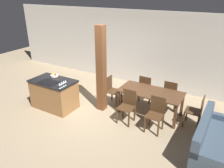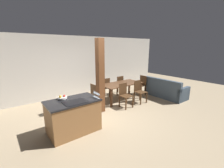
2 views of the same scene
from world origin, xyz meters
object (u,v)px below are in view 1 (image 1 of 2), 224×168
object	(u,v)px
wine_glass_middle	(61,83)
dining_chair_far_left	(146,88)
dining_chair_near_left	(127,106)
kitchen_island	(54,94)
wine_glass_far	(63,82)
dining_chair_head_end	(112,90)
couch	(215,144)
fruit_bowl	(54,75)
dining_chair_far_right	(171,94)
timber_post	(101,70)
wine_glass_near	(60,84)
dining_chair_near_right	(156,113)
dining_chair_foot_end	(196,111)
wine_glass_end	(65,81)
dining_table	(151,95)

from	to	relation	value
wine_glass_middle	dining_chair_far_left	size ratio (longest dim) A/B	0.19
dining_chair_near_left	dining_chair_far_left	bearing A→B (deg)	90.00
kitchen_island	wine_glass_far	size ratio (longest dim) A/B	7.91
wine_glass_far	dining_chair_head_end	bearing A→B (deg)	57.69
kitchen_island	couch	world-z (taller)	kitchen_island
dining_chair_near_left	fruit_bowl	bearing A→B (deg)	-175.88
dining_chair_far_right	dining_chair_head_end	size ratio (longest dim) A/B	1.00
kitchen_island	timber_post	size ratio (longest dim) A/B	0.53
dining_chair_far_left	timber_post	world-z (taller)	timber_post
fruit_bowl	wine_glass_near	size ratio (longest dim) A/B	1.46
dining_chair_near_right	couch	size ratio (longest dim) A/B	0.50
dining_chair_foot_end	wine_glass_near	bearing A→B (deg)	-66.94
fruit_bowl	dining_chair_head_end	size ratio (longest dim) A/B	0.27
dining_chair_near_right	dining_chair_far_right	xyz separation A→B (m)	(0.00, 1.31, 0.00)
wine_glass_end	dining_chair_head_end	distance (m)	1.52
dining_chair_near_right	wine_glass_middle	bearing A→B (deg)	-164.52
wine_glass_near	dining_chair_near_left	world-z (taller)	wine_glass_near
dining_chair_far_left	couch	distance (m)	2.75
dining_chair_near_right	dining_chair_far_left	xyz separation A→B (m)	(-0.80, 1.31, 0.00)
kitchen_island	wine_glass_far	world-z (taller)	wine_glass_far
kitchen_island	dining_chair_far_right	distance (m)	3.50
timber_post	kitchen_island	bearing A→B (deg)	-153.69
dining_table	fruit_bowl	bearing A→B (deg)	-163.61
dining_chair_foot_end	dining_table	bearing A→B (deg)	-90.00
dining_chair_near_left	couch	distance (m)	2.27
dining_table	dining_chair_near_left	xyz separation A→B (m)	(-0.40, -0.65, -0.15)
dining_table	dining_chair_near_right	xyz separation A→B (m)	(0.40, -0.65, -0.15)
dining_chair_near_right	dining_chair_head_end	xyz separation A→B (m)	(-1.66, 0.65, 0.00)
dining_chair_near_right	dining_chair_head_end	bearing A→B (deg)	158.45
couch	dining_chair_far_right	bearing A→B (deg)	43.36
timber_post	wine_glass_near	bearing A→B (deg)	-125.80
dining_chair_near_left	dining_chair_foot_end	bearing A→B (deg)	21.55
dining_chair_near_right	dining_chair_head_end	world-z (taller)	same
couch	dining_chair_foot_end	bearing A→B (deg)	33.44
dining_table	timber_post	xyz separation A→B (m)	(-1.35, -0.44, 0.62)
wine_glass_near	wine_glass_far	distance (m)	0.15
wine_glass_far	dining_chair_near_right	bearing A→B (deg)	13.81
dining_chair_foot_end	wine_glass_far	bearing A→B (deg)	-69.21
dining_table	dining_chair_head_end	bearing A→B (deg)	180.00
kitchen_island	dining_chair_near_left	bearing A→B (deg)	10.67
fruit_bowl	dining_chair_far_left	bearing A→B (deg)	31.52
dining_chair_near_right	dining_chair_near_left	bearing A→B (deg)	180.00
kitchen_island	dining_chair_near_left	xyz separation A→B (m)	(2.24, 0.42, 0.03)
kitchen_island	couch	bearing A→B (deg)	2.05
dining_chair_far_left	dining_table	bearing A→B (deg)	121.35
dining_chair_near_left	dining_chair_near_right	world-z (taller)	same
dining_chair_near_right	dining_chair_far_left	world-z (taller)	same
kitchen_island	dining_table	xyz separation A→B (m)	(2.64, 1.08, 0.18)
dining_chair_near_right	dining_chair_foot_end	world-z (taller)	same
dining_chair_near_right	couch	world-z (taller)	dining_chair_near_right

